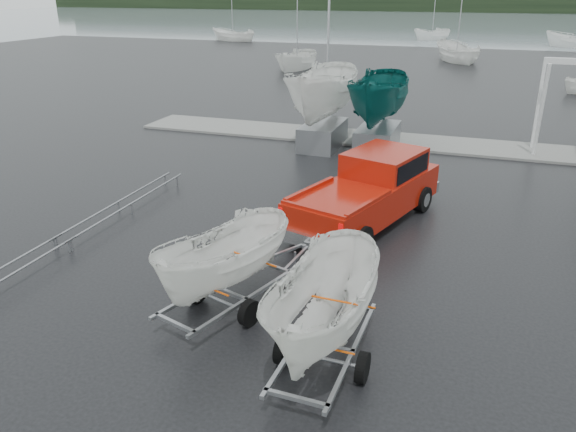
% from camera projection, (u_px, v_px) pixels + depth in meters
% --- Properties ---
extents(ground_plane, '(120.00, 120.00, 0.00)m').
position_uv_depth(ground_plane, '(397.00, 268.00, 14.77)').
color(ground_plane, black).
rests_on(ground_plane, ground).
extents(lake, '(300.00, 300.00, 0.00)m').
position_uv_depth(lake, '(482.00, 27.00, 102.27)').
color(lake, gray).
rests_on(lake, ground).
extents(dock, '(30.00, 3.00, 0.12)m').
position_uv_depth(dock, '(440.00, 144.00, 26.12)').
color(dock, gray).
rests_on(dock, ground).
extents(treeline, '(300.00, 8.00, 6.00)m').
position_uv_depth(treeline, '(489.00, 1.00, 162.38)').
color(treeline, black).
rests_on(treeline, ground).
extents(pickup_truck, '(3.91, 6.61, 2.08)m').
position_uv_depth(pickup_truck, '(372.00, 187.00, 17.39)').
color(pickup_truck, '#9E1508').
rests_on(pickup_truck, ground).
extents(trailer_hitched, '(2.21, 3.79, 4.51)m').
position_uv_depth(trailer_hitched, '(224.00, 210.00, 11.92)').
color(trailer_hitched, gray).
rests_on(trailer_hitched, ground).
extents(trailer_parked, '(1.80, 3.64, 4.94)m').
position_uv_depth(trailer_parked, '(328.00, 241.00, 9.94)').
color(trailer_parked, gray).
rests_on(trailer_parked, ground).
extents(keelboat_0, '(2.57, 3.20, 10.74)m').
position_uv_depth(keelboat_0, '(325.00, 55.00, 24.39)').
color(keelboat_0, gray).
rests_on(keelboat_0, ground).
extents(keelboat_1, '(2.34, 3.20, 7.32)m').
position_uv_depth(keelboat_1, '(382.00, 66.00, 23.96)').
color(keelboat_1, gray).
rests_on(keelboat_1, ground).
extents(mast_rack_0, '(0.56, 6.50, 0.06)m').
position_uv_depth(mast_rack_0, '(125.00, 203.00, 18.22)').
color(mast_rack_0, gray).
rests_on(mast_rack_0, ground).
extents(moored_boat_0, '(2.77, 2.83, 11.46)m').
position_uv_depth(moored_boat_0, '(297.00, 69.00, 50.53)').
color(moored_boat_0, white).
rests_on(moored_boat_0, ground).
extents(moored_boat_1, '(3.89, 3.93, 11.86)m').
position_uv_depth(moored_boat_1, '(455.00, 61.00, 55.62)').
color(moored_boat_1, white).
rests_on(moored_boat_1, ground).
extents(moored_boat_4, '(3.14, 3.09, 11.43)m').
position_uv_depth(moored_boat_4, '(233.00, 41.00, 76.60)').
color(moored_boat_4, white).
rests_on(moored_boat_4, ground).
extents(moored_boat_6, '(3.49, 3.50, 11.26)m').
position_uv_depth(moored_boat_6, '(432.00, 40.00, 78.44)').
color(moored_boat_6, white).
rests_on(moored_boat_6, ground).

